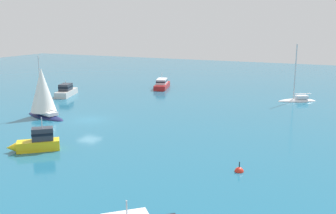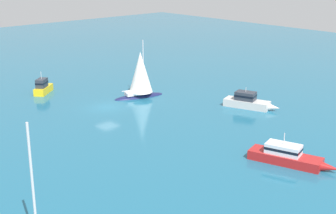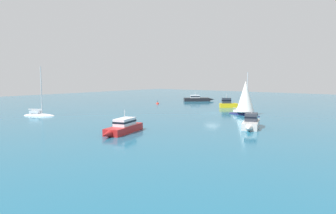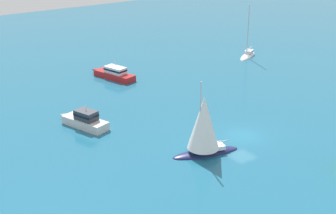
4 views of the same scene
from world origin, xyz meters
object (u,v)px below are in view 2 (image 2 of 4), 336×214
(cabin_cruiser_1, at_px, (287,156))
(sailboat, at_px, (140,76))
(cabin_cruiser, at_px, (43,87))
(launch, at_px, (248,102))

(cabin_cruiser_1, distance_m, sailboat, 26.51)
(sailboat, bearing_deg, cabin_cruiser, 144.57)
(launch, height_order, sailboat, sailboat)
(cabin_cruiser, relative_size, sailboat, 0.54)
(cabin_cruiser, relative_size, cabin_cruiser_1, 0.53)
(cabin_cruiser, xyz_separation_m, cabin_cruiser_1, (-4.77, 36.65, -0.13))
(cabin_cruiser, xyz_separation_m, launch, (-15.69, 23.40, -0.07))
(sailboat, bearing_deg, cabin_cruiser_1, -83.90)
(launch, bearing_deg, cabin_cruiser, -165.51)
(cabin_cruiser_1, bearing_deg, cabin_cruiser, 170.70)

